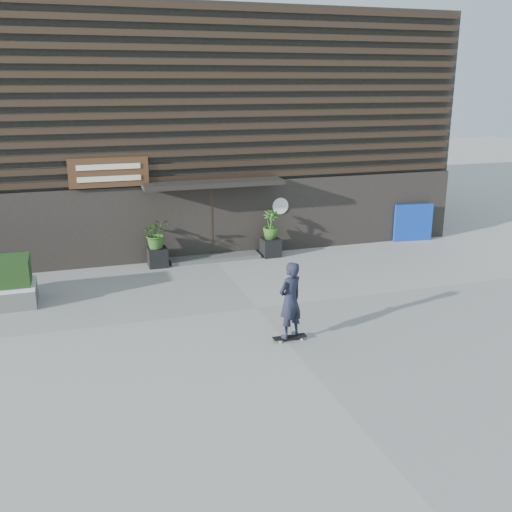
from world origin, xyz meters
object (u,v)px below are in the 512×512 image
object	(u,v)px
planter_pot_right	(271,247)
blue_tarp	(413,223)
planter_pot_left	(158,257)
skateboarder	(290,300)

from	to	relation	value
planter_pot_right	blue_tarp	size ratio (longest dim) A/B	0.41
planter_pot_left	skateboarder	xyz separation A→B (m)	(2.00, -6.52, 0.67)
planter_pot_left	skateboarder	bearing A→B (deg)	-72.98
planter_pot_left	skateboarder	world-z (taller)	skateboarder
blue_tarp	planter_pot_left	bearing A→B (deg)	-171.98
skateboarder	planter_pot_right	bearing A→B (deg)	74.55
planter_pot_right	blue_tarp	bearing A→B (deg)	3.04
planter_pot_left	skateboarder	distance (m)	6.85
blue_tarp	skateboarder	distance (m)	10.11
planter_pot_right	blue_tarp	world-z (taller)	blue_tarp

